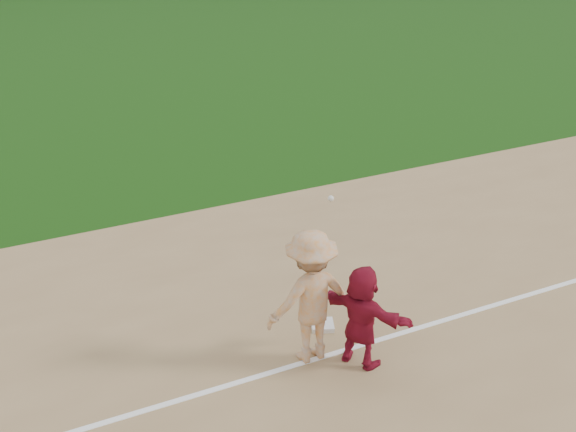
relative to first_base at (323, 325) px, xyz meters
name	(u,v)px	position (x,y,z in m)	size (l,w,h in m)	color
ground	(328,323)	(0.15, 0.10, -0.06)	(160.00, 160.00, 0.00)	#143C0B
foul_line	(352,348)	(0.15, -0.70, -0.03)	(60.00, 0.10, 0.01)	white
first_base	(323,325)	(0.00, 0.00, 0.00)	(0.36, 0.36, 0.08)	silver
base_runner	(362,316)	(0.07, -1.04, 0.77)	(1.50, 0.48, 1.62)	maroon
first_base_play	(311,297)	(-0.54, -0.58, 1.02)	(1.38, 0.86, 2.42)	#AAAAAD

